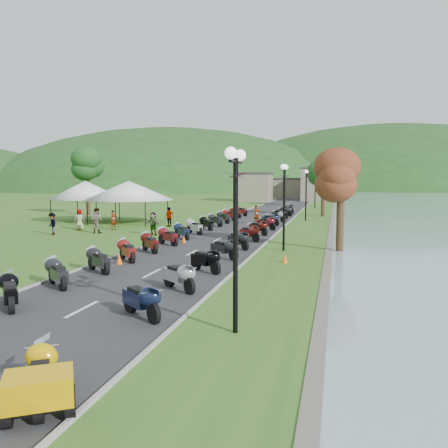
# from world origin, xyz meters

# --- Properties ---
(road) EXTENTS (7.00, 120.00, 0.02)m
(road) POSITION_xyz_m (0.00, 40.00, 0.01)
(road) COLOR #2F2F32
(road) RESTS_ON ground
(hills_backdrop) EXTENTS (360.00, 120.00, 76.00)m
(hills_backdrop) POSITION_xyz_m (0.00, 200.00, 0.00)
(hills_backdrop) COLOR #285621
(hills_backdrop) RESTS_ON ground
(far_building) EXTENTS (18.00, 16.00, 5.00)m
(far_building) POSITION_xyz_m (-2.00, 85.00, 2.50)
(far_building) COLOR gray
(far_building) RESTS_ON ground
(yellow_trike) EXTENTS (2.38, 2.66, 1.03)m
(yellow_trike) POSITION_xyz_m (2.62, -2.00, 0.52)
(yellow_trike) COLOR #F3AF04
(yellow_trike) RESTS_ON ground
(moto_row_left) EXTENTS (2.60, 47.65, 1.10)m
(moto_row_left) POSITION_xyz_m (-2.49, 20.21, 0.55)
(moto_row_left) COLOR #331411
(moto_row_left) RESTS_ON ground
(moto_row_right) EXTENTS (2.60, 45.99, 1.10)m
(moto_row_right) POSITION_xyz_m (2.29, 25.40, 0.55)
(moto_row_right) COLOR #331411
(moto_row_right) RESTS_ON ground
(streetlamp_near) EXTENTS (1.40, 1.40, 5.00)m
(streetlamp_near) POSITION_xyz_m (5.33, 2.88, 2.50)
(streetlamp_near) COLOR black
(streetlamp_near) RESTS_ON ground
(vendor_tent_main) EXTENTS (5.62, 5.62, 4.00)m
(vendor_tent_main) POSITION_xyz_m (-11.15, 31.92, 2.00)
(vendor_tent_main) COLOR white
(vendor_tent_main) RESTS_ON ground
(vendor_tent_side) EXTENTS (4.77, 4.77, 4.00)m
(vendor_tent_side) POSITION_xyz_m (-16.13, 32.76, 2.00)
(vendor_tent_side) COLOR white
(vendor_tent_side) RESTS_ON ground
(tree_lakeside) EXTENTS (2.47, 2.47, 6.86)m
(tree_lakeside) POSITION_xyz_m (8.19, 18.75, 3.43)
(tree_lakeside) COLOR #245B21
(tree_lakeside) RESTS_ON ground
(pedestrian_a) EXTENTS (0.66, 0.72, 1.62)m
(pedestrian_a) POSITION_xyz_m (-9.89, 26.14, 0.00)
(pedestrian_a) COLOR slate
(pedestrian_a) RESTS_ON ground
(pedestrian_b) EXTENTS (0.98, 0.57, 1.97)m
(pedestrian_b) POSITION_xyz_m (-10.11, 23.65, 0.00)
(pedestrian_b) COLOR slate
(pedestrian_b) RESTS_ON ground
(pedestrian_c) EXTENTS (1.13, 1.02, 1.68)m
(pedestrian_c) POSITION_xyz_m (-12.80, 21.88, 0.00)
(pedestrian_c) COLOR slate
(pedestrian_c) RESTS_ON ground
(traffic_cone_near) EXTENTS (0.34, 0.34, 0.53)m
(traffic_cone_near) POSITION_xyz_m (-2.43, 11.73, 0.26)
(traffic_cone_near) COLOR #F2590C
(traffic_cone_near) RESTS_ON ground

